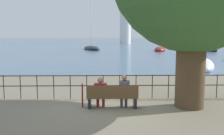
{
  "coord_description": "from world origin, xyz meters",
  "views": [
    {
      "loc": [
        -0.25,
        -9.28,
        2.71
      ],
      "look_at": [
        0.0,
        0.5,
        1.49
      ],
      "focal_mm": 40.0,
      "sensor_mm": 36.0,
      "label": 1
    }
  ],
  "objects_px": {
    "closed_umbrella": "(82,94)",
    "sailboat_2": "(160,49)",
    "park_bench": "(112,97)",
    "seated_person_left": "(101,91)",
    "sailboat_1": "(202,64)",
    "sailboat_0": "(92,48)",
    "harbor_lighthouse": "(125,14)",
    "seated_person_right": "(124,90)",
    "sailboat_4": "(204,49)"
  },
  "relations": [
    {
      "from": "park_bench",
      "to": "sailboat_1",
      "type": "bearing_deg",
      "value": 55.95
    },
    {
      "from": "seated_person_right",
      "to": "harbor_lighthouse",
      "type": "bearing_deg",
      "value": 85.49
    },
    {
      "from": "park_bench",
      "to": "sailboat_0",
      "type": "height_order",
      "value": "sailboat_0"
    },
    {
      "from": "closed_umbrella",
      "to": "seated_person_right",
      "type": "bearing_deg",
      "value": -2.7
    },
    {
      "from": "sailboat_0",
      "to": "seated_person_left",
      "type": "bearing_deg",
      "value": -105.11
    },
    {
      "from": "seated_person_right",
      "to": "sailboat_4",
      "type": "distance_m",
      "value": 42.22
    },
    {
      "from": "seated_person_left",
      "to": "harbor_lighthouse",
      "type": "distance_m",
      "value": 86.33
    },
    {
      "from": "sailboat_1",
      "to": "sailboat_2",
      "type": "distance_m",
      "value": 25.67
    },
    {
      "from": "seated_person_right",
      "to": "sailboat_4",
      "type": "bearing_deg",
      "value": 64.42
    },
    {
      "from": "sailboat_1",
      "to": "seated_person_left",
      "type": "bearing_deg",
      "value": -108.28
    },
    {
      "from": "harbor_lighthouse",
      "to": "closed_umbrella",
      "type": "bearing_deg",
      "value": -95.57
    },
    {
      "from": "closed_umbrella",
      "to": "sailboat_0",
      "type": "bearing_deg",
      "value": 92.72
    },
    {
      "from": "sailboat_4",
      "to": "closed_umbrella",
      "type": "bearing_deg",
      "value": -129.96
    },
    {
      "from": "sailboat_0",
      "to": "sailboat_1",
      "type": "distance_m",
      "value": 32.51
    },
    {
      "from": "park_bench",
      "to": "seated_person_left",
      "type": "xyz_separation_m",
      "value": [
        -0.45,
        0.08,
        0.22
      ]
    },
    {
      "from": "closed_umbrella",
      "to": "harbor_lighthouse",
      "type": "xyz_separation_m",
      "value": [
        8.32,
        85.28,
        10.54
      ]
    },
    {
      "from": "seated_person_left",
      "to": "closed_umbrella",
      "type": "relative_size",
      "value": 1.24
    },
    {
      "from": "sailboat_1",
      "to": "sailboat_2",
      "type": "xyz_separation_m",
      "value": [
        1.89,
        25.6,
        -0.0
      ]
    },
    {
      "from": "seated_person_left",
      "to": "harbor_lighthouse",
      "type": "relative_size",
      "value": 0.05
    },
    {
      "from": "closed_umbrella",
      "to": "sailboat_0",
      "type": "height_order",
      "value": "sailboat_0"
    },
    {
      "from": "sailboat_0",
      "to": "sailboat_1",
      "type": "height_order",
      "value": "sailboat_1"
    },
    {
      "from": "seated_person_left",
      "to": "sailboat_0",
      "type": "height_order",
      "value": "sailboat_0"
    },
    {
      "from": "sailboat_2",
      "to": "harbor_lighthouse",
      "type": "height_order",
      "value": "harbor_lighthouse"
    },
    {
      "from": "park_bench",
      "to": "seated_person_left",
      "type": "distance_m",
      "value": 0.51
    },
    {
      "from": "seated_person_left",
      "to": "sailboat_4",
      "type": "xyz_separation_m",
      "value": [
        19.13,
        38.08,
        -0.33
      ]
    },
    {
      "from": "seated_person_left",
      "to": "sailboat_1",
      "type": "bearing_deg",
      "value": 54.32
    },
    {
      "from": "sailboat_0",
      "to": "sailboat_1",
      "type": "xyz_separation_m",
      "value": [
        11.24,
        -30.5,
        0.06
      ]
    },
    {
      "from": "seated_person_right",
      "to": "sailboat_2",
      "type": "distance_m",
      "value": 38.68
    },
    {
      "from": "park_bench",
      "to": "closed_umbrella",
      "type": "xyz_separation_m",
      "value": [
        -1.15,
        0.15,
        0.1
      ]
    },
    {
      "from": "park_bench",
      "to": "closed_umbrella",
      "type": "height_order",
      "value": "closed_umbrella"
    },
    {
      "from": "harbor_lighthouse",
      "to": "park_bench",
      "type": "bearing_deg",
      "value": -94.8
    },
    {
      "from": "closed_umbrella",
      "to": "harbor_lighthouse",
      "type": "distance_m",
      "value": 86.33
    },
    {
      "from": "seated_person_left",
      "to": "sailboat_2",
      "type": "bearing_deg",
      "value": 74.46
    },
    {
      "from": "seated_person_right",
      "to": "sailboat_0",
      "type": "distance_m",
      "value": 42.54
    },
    {
      "from": "sailboat_0",
      "to": "sailboat_1",
      "type": "relative_size",
      "value": 0.89
    },
    {
      "from": "seated_person_right",
      "to": "sailboat_0",
      "type": "height_order",
      "value": "sailboat_0"
    },
    {
      "from": "seated_person_left",
      "to": "sailboat_2",
      "type": "relative_size",
      "value": 0.1
    },
    {
      "from": "sailboat_2",
      "to": "sailboat_0",
      "type": "bearing_deg",
      "value": 174.66
    },
    {
      "from": "sailboat_2",
      "to": "harbor_lighthouse",
      "type": "xyz_separation_m",
      "value": [
        -2.8,
        47.87,
        10.75
      ]
    },
    {
      "from": "seated_person_left",
      "to": "sailboat_2",
      "type": "height_order",
      "value": "sailboat_2"
    },
    {
      "from": "harbor_lighthouse",
      "to": "sailboat_0",
      "type": "bearing_deg",
      "value": -103.53
    },
    {
      "from": "closed_umbrella",
      "to": "sailboat_2",
      "type": "distance_m",
      "value": 39.03
    },
    {
      "from": "seated_person_right",
      "to": "closed_umbrella",
      "type": "relative_size",
      "value": 1.33
    },
    {
      "from": "park_bench",
      "to": "sailboat_1",
      "type": "height_order",
      "value": "sailboat_1"
    },
    {
      "from": "sailboat_0",
      "to": "harbor_lighthouse",
      "type": "distance_m",
      "value": 45.5
    },
    {
      "from": "sailboat_1",
      "to": "sailboat_2",
      "type": "relative_size",
      "value": 1.03
    },
    {
      "from": "park_bench",
      "to": "sailboat_4",
      "type": "relative_size",
      "value": 0.15
    },
    {
      "from": "closed_umbrella",
      "to": "harbor_lighthouse",
      "type": "bearing_deg",
      "value": 84.43
    },
    {
      "from": "sailboat_1",
      "to": "sailboat_4",
      "type": "xyz_separation_m",
      "value": [
        10.59,
        26.2,
        0.0
      ]
    },
    {
      "from": "sailboat_0",
      "to": "sailboat_4",
      "type": "bearing_deg",
      "value": -29.92
    }
  ]
}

